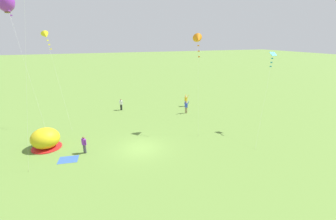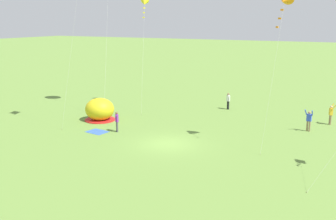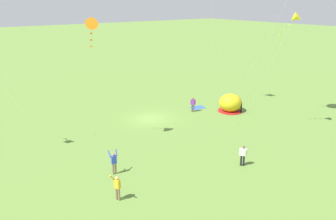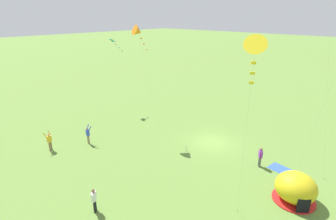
% 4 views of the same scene
% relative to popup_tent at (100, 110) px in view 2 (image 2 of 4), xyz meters
% --- Properties ---
extents(ground_plane, '(300.00, 300.00, 0.00)m').
position_rel_popup_tent_xyz_m(ground_plane, '(8.93, -3.41, -1.00)').
color(ground_plane, olive).
extents(popup_tent, '(2.81, 2.81, 2.10)m').
position_rel_popup_tent_xyz_m(popup_tent, '(0.00, 0.00, 0.00)').
color(popup_tent, gold).
rests_on(popup_tent, ground).
extents(picnic_blanket, '(1.86, 1.51, 0.01)m').
position_rel_popup_tent_xyz_m(picnic_blanket, '(2.16, -3.26, -0.99)').
color(picnic_blanket, '#3359A5').
rests_on(picnic_blanket, ground).
extents(person_near_tent, '(0.62, 0.72, 1.89)m').
position_rel_popup_tent_xyz_m(person_near_tent, '(19.18, 8.29, 0.00)').
color(person_near_tent, '#8C7251').
rests_on(person_near_tent, ground).
extents(person_with_toddler, '(0.43, 0.45, 1.72)m').
position_rel_popup_tent_xyz_m(person_with_toddler, '(9.05, 9.90, -0.03)').
color(person_with_toddler, black).
rests_on(person_with_toddler, ground).
extents(person_center_field, '(0.67, 0.53, 1.89)m').
position_rel_popup_tent_xyz_m(person_center_field, '(17.77, 5.11, 0.00)').
color(person_center_field, '#8C7251').
rests_on(person_center_field, ground).
extents(person_strolling, '(0.43, 0.46, 1.72)m').
position_rel_popup_tent_xyz_m(person_strolling, '(3.63, -2.46, -0.03)').
color(person_strolling, '#4C4C51').
rests_on(person_strolling, ground).
extents(kite_yellow, '(2.34, 4.50, 11.41)m').
position_rel_popup_tent_xyz_m(kite_yellow, '(0.56, 7.42, 9.85)').
color(kite_yellow, silver).
rests_on(kite_yellow, ground).
extents(kite_orange, '(1.28, 2.80, 11.09)m').
position_rel_popup_tent_xyz_m(kite_orange, '(16.33, -0.56, 9.45)').
color(kite_orange, silver).
rests_on(kite_orange, ground).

